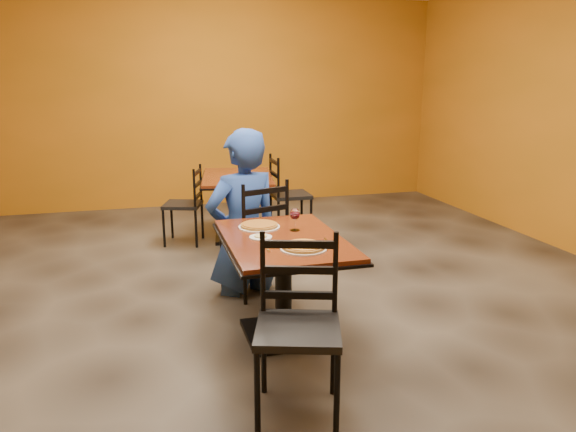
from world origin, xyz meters
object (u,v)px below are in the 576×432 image
object	(u,v)px
plate_far	(259,227)
wine_glass	(295,218)
chair_main_near	(298,331)
diner	(243,212)
table_main	(283,263)
chair_main_far	(254,236)
plate_main	(303,248)
chair_second_right	(291,195)
chair_second_left	(183,205)
side_plate	(261,237)
table_second	(238,192)
pizza_far	(259,225)
pizza_main	(303,246)

from	to	relation	value
plate_far	wine_glass	distance (m)	0.29
chair_main_near	diner	bearing A→B (deg)	105.74
table_main	chair_main_far	world-z (taller)	chair_main_far
chair_main_near	plate_main	size ratio (longest dim) A/B	3.25
chair_main_far	chair_second_right	bearing A→B (deg)	-133.50
table_main	chair_second_right	size ratio (longest dim) A/B	1.28
chair_main_near	chair_second_left	world-z (taller)	chair_main_near
plate_far	side_plate	distance (m)	0.27
table_second	plate_main	world-z (taller)	plate_main
table_second	plate_far	xyz separation A→B (m)	(-0.24, -2.26, 0.20)
chair_second_left	chair_second_right	bearing A→B (deg)	107.53
diner	pizza_far	size ratio (longest dim) A/B	5.12
diner	wine_glass	size ratio (longest dim) A/B	7.97
pizza_main	wine_glass	bearing A→B (deg)	81.00
side_plate	plate_main	bearing A→B (deg)	-56.76
table_second	chair_second_left	xyz separation A→B (m)	(-0.63, 0.00, -0.11)
plate_main	chair_main_far	bearing A→B (deg)	94.01
plate_main	side_plate	distance (m)	0.39
chair_second_left	chair_second_right	xyz separation A→B (m)	(1.27, 0.00, 0.04)
chair_main_near	wine_glass	bearing A→B (deg)	92.42
plate_main	chair_second_right	bearing A→B (deg)	76.02
pizza_main	side_plate	size ratio (longest dim) A/B	1.77
chair_main_far	pizza_main	size ratio (longest dim) A/B	3.58
diner	pizza_far	world-z (taller)	diner
diner	plate_far	bearing A→B (deg)	73.77
chair_main_near	plate_main	world-z (taller)	chair_main_near
side_plate	wine_glass	bearing A→B (deg)	23.84
chair_second_left	plate_far	xyz separation A→B (m)	(0.39, -2.26, 0.31)
table_second	table_main	bearing A→B (deg)	-92.98
diner	pizza_main	distance (m)	1.26
diner	pizza_main	world-z (taller)	diner
chair_main_near	pizza_main	xyz separation A→B (m)	(0.23, 0.65, 0.27)
pizza_far	chair_main_far	bearing A→B (deg)	82.34
table_main	chair_second_right	distance (m)	2.67
chair_main_far	side_plate	distance (m)	0.91
chair_main_far	pizza_main	xyz separation A→B (m)	(0.08, -1.19, 0.26)
pizza_far	wine_glass	bearing A→B (deg)	-31.43
chair_second_left	side_plate	distance (m)	2.57
table_main	wine_glass	distance (m)	0.35
chair_second_right	plate_far	size ratio (longest dim) A/B	3.11
table_second	chair_second_right	bearing A→B (deg)	0.00
diner	pizza_main	size ratio (longest dim) A/B	5.05
chair_main_near	chair_second_right	size ratio (longest dim) A/B	1.04
table_second	chair_main_far	world-z (taller)	chair_main_far
pizza_main	chair_main_near	bearing A→B (deg)	-109.20
diner	chair_main_far	bearing A→B (deg)	130.93
chair_second_left	diner	distance (m)	1.68
chair_main_near	pizza_main	distance (m)	0.74
chair_main_near	plate_main	bearing A→B (deg)	88.36
chair_main_far	wine_glass	xyz separation A→B (m)	(0.15, -0.74, 0.33)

